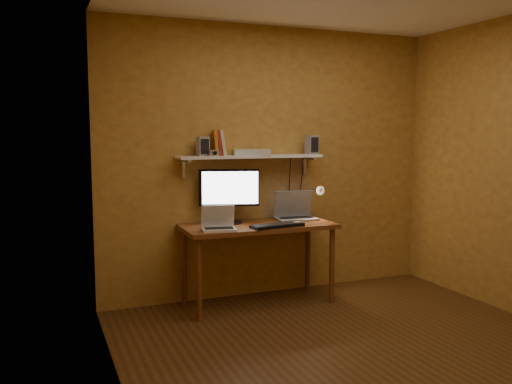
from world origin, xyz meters
name	(u,v)px	position (x,y,z in m)	size (l,w,h in m)	color
room	(363,174)	(0.00, 0.00, 1.30)	(3.44, 3.24, 2.64)	#4F3014
desk	(258,233)	(-0.27, 1.28, 0.66)	(1.40, 0.60, 0.75)	brown
wall_shelf	(251,157)	(-0.27, 1.47, 1.36)	(1.40, 0.25, 0.21)	white
monitor	(229,193)	(-0.50, 1.43, 1.03)	(0.54, 0.30, 0.50)	black
laptop	(294,212)	(0.16, 1.42, 0.82)	(0.41, 0.32, 0.28)	gray
netbook	(218,223)	(-0.70, 1.15, 0.81)	(0.32, 0.26, 0.21)	silver
keyboard	(277,226)	(-0.17, 1.08, 0.76)	(0.49, 0.16, 0.03)	black
mouse	(297,223)	(0.03, 1.11, 0.77)	(0.10, 0.06, 0.03)	silver
desk_lamp	(316,197)	(0.39, 1.41, 0.96)	(0.09, 0.23, 0.38)	silver
speaker_left	(203,146)	(-0.74, 1.48, 1.46)	(0.10, 0.10, 0.18)	gray
speaker_right	(312,145)	(0.37, 1.46, 1.47)	(0.10, 0.10, 0.18)	gray
books	(219,143)	(-0.58, 1.49, 1.49)	(0.14, 0.17, 0.24)	#BE6B18
shelf_camera	(214,153)	(-0.66, 1.40, 1.40)	(0.10, 0.05, 0.06)	silver
router	(252,152)	(-0.26, 1.47, 1.40)	(0.33, 0.22, 0.06)	silver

